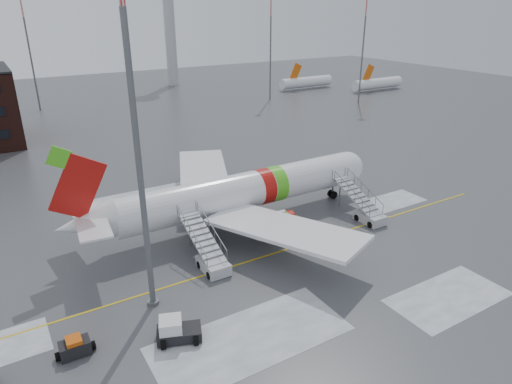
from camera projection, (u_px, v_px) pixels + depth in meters
ground at (252, 254)px, 42.72m from camera, size 260.00×260.00×0.00m
airliner at (238, 193)px, 47.69m from camera, size 35.03×32.97×11.18m
airstair_fwd at (365, 211)px, 49.17m from camera, size 2.05×7.70×3.48m
airstair_aft at (209, 256)px, 40.26m from camera, size 2.05×7.70×3.48m
pushback_tug at (176, 330)px, 31.55m from camera, size 3.44×3.03×1.75m
baggage_tractor at (75, 348)px, 30.27m from camera, size 2.57×1.23×1.32m
light_mast_near at (135, 129)px, 30.30m from camera, size 1.20×1.20×27.21m
control_tower at (169, 16)px, 125.05m from camera, size 6.40×6.40×30.00m
light_mast_far_ne at (271, 40)px, 106.57m from camera, size 1.20×1.20×24.25m
light_mast_far_n at (28, 45)px, 95.30m from camera, size 1.20×1.20×24.25m
light_mast_far_e at (363, 42)px, 103.15m from camera, size 1.20×1.20×24.25m
distant_aircraft at (330, 91)px, 123.24m from camera, size 35.00×18.00×8.00m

